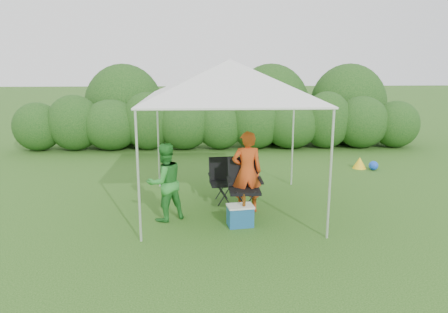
{
  "coord_description": "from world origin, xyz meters",
  "views": [
    {
      "loc": [
        -0.46,
        -7.53,
        2.89
      ],
      "look_at": [
        -0.11,
        0.4,
        1.05
      ],
      "focal_mm": 35.0,
      "sensor_mm": 36.0,
      "label": 1
    }
  ],
  "objects_px": {
    "cooler": "(240,215)",
    "chair_left": "(222,177)",
    "woman": "(165,182)",
    "canopy": "(230,80)",
    "chair_right": "(244,182)",
    "man": "(247,172)"
  },
  "relations": [
    {
      "from": "man",
      "to": "woman",
      "type": "height_order",
      "value": "man"
    },
    {
      "from": "woman",
      "to": "cooler",
      "type": "bearing_deg",
      "value": 133.14
    },
    {
      "from": "chair_right",
      "to": "man",
      "type": "height_order",
      "value": "man"
    },
    {
      "from": "canopy",
      "to": "woman",
      "type": "bearing_deg",
      "value": -154.54
    },
    {
      "from": "chair_right",
      "to": "chair_left",
      "type": "xyz_separation_m",
      "value": [
        -0.38,
        0.68,
        -0.08
      ]
    },
    {
      "from": "cooler",
      "to": "chair_left",
      "type": "bearing_deg",
      "value": 91.77
    },
    {
      "from": "canopy",
      "to": "man",
      "type": "distance_m",
      "value": 1.73
    },
    {
      "from": "woman",
      "to": "cooler",
      "type": "height_order",
      "value": "woman"
    },
    {
      "from": "chair_right",
      "to": "cooler",
      "type": "xyz_separation_m",
      "value": [
        -0.12,
        -0.68,
        -0.4
      ]
    },
    {
      "from": "canopy",
      "to": "cooler",
      "type": "xyz_separation_m",
      "value": [
        0.13,
        -0.92,
        -2.27
      ]
    },
    {
      "from": "chair_left",
      "to": "man",
      "type": "xyz_separation_m",
      "value": [
        0.44,
        -0.61,
        0.27
      ]
    },
    {
      "from": "man",
      "to": "woman",
      "type": "xyz_separation_m",
      "value": [
        -1.5,
        -0.39,
        -0.07
      ]
    },
    {
      "from": "man",
      "to": "cooler",
      "type": "height_order",
      "value": "man"
    },
    {
      "from": "woman",
      "to": "cooler",
      "type": "xyz_separation_m",
      "value": [
        1.31,
        -0.36,
        -0.51
      ]
    },
    {
      "from": "canopy",
      "to": "chair_left",
      "type": "relative_size",
      "value": 3.49
    },
    {
      "from": "chair_left",
      "to": "cooler",
      "type": "bearing_deg",
      "value": -84.9
    },
    {
      "from": "canopy",
      "to": "chair_right",
      "type": "relative_size",
      "value": 3.0
    },
    {
      "from": "man",
      "to": "cooler",
      "type": "relative_size",
      "value": 3.15
    },
    {
      "from": "canopy",
      "to": "chair_right",
      "type": "xyz_separation_m",
      "value": [
        0.26,
        -0.24,
        -1.88
      ]
    },
    {
      "from": "man",
      "to": "cooler",
      "type": "bearing_deg",
      "value": 74.11
    },
    {
      "from": "chair_left",
      "to": "cooler",
      "type": "distance_m",
      "value": 1.41
    },
    {
      "from": "chair_left",
      "to": "cooler",
      "type": "xyz_separation_m",
      "value": [
        0.26,
        -1.35,
        -0.31
      ]
    }
  ]
}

